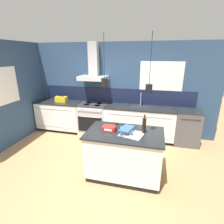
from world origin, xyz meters
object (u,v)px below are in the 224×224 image
at_px(bottle_on_island, 144,125).
at_px(book_stack, 127,131).
at_px(oven_range, 94,119).
at_px(dishwasher, 187,127).
at_px(yellow_toolbox, 61,99).
at_px(red_supply_box, 109,128).

xyz_separation_m(bottle_on_island, book_stack, (-0.30, -0.09, -0.09)).
bearing_deg(book_stack, oven_range, 126.38).
relative_size(dishwasher, yellow_toolbox, 2.68).
xyz_separation_m(dishwasher, yellow_toolbox, (-3.59, 0.00, 0.54)).
distance_m(book_stack, yellow_toolbox, 2.84).
bearing_deg(red_supply_box, bottle_on_island, 3.66).
xyz_separation_m(dishwasher, book_stack, (-1.32, -1.72, 0.51)).
height_order(bottle_on_island, book_stack, bottle_on_island).
distance_m(oven_range, dishwasher, 2.58).
bearing_deg(yellow_toolbox, book_stack, -37.12).
bearing_deg(bottle_on_island, oven_range, 133.92).
relative_size(book_stack, yellow_toolbox, 1.08).
bearing_deg(oven_range, book_stack, -53.62).
relative_size(book_stack, red_supply_box, 1.51).
bearing_deg(red_supply_box, dishwasher, 45.18).
distance_m(oven_range, red_supply_box, 1.97).
distance_m(bottle_on_island, book_stack, 0.33).
height_order(dishwasher, book_stack, book_stack).
relative_size(oven_range, book_stack, 2.49).
height_order(red_supply_box, yellow_toolbox, yellow_toolbox).
relative_size(oven_range, dishwasher, 1.00).
bearing_deg(oven_range, dishwasher, 0.09).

